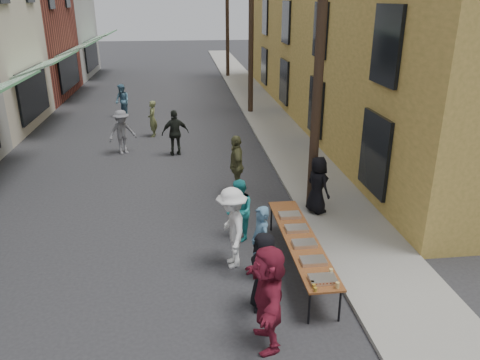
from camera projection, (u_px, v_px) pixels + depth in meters
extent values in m
plane|color=#28282B|center=(153.00, 278.00, 10.09)|extent=(120.00, 120.00, 0.00)
cube|color=gray|center=(264.00, 112.00, 24.51)|extent=(2.20, 60.00, 0.10)
cube|color=gray|center=(30.00, 14.00, 34.11)|extent=(8.00, 8.00, 9.00)
cube|color=olive|center=(394.00, 12.00, 22.48)|extent=(10.00, 28.00, 10.00)
cylinder|color=#2D2116|center=(320.00, 46.00, 11.72)|extent=(0.26, 0.26, 9.00)
cylinder|color=#2D2116|center=(251.00, 22.00, 22.81)|extent=(0.26, 0.26, 9.00)
cylinder|color=#2D2116|center=(227.00, 14.00, 33.90)|extent=(0.26, 0.26, 9.00)
cube|color=#622D17|center=(301.00, 239.00, 10.18)|extent=(0.70, 4.00, 0.04)
cylinder|color=black|center=(309.00, 308.00, 8.54)|extent=(0.04, 0.04, 0.71)
cylinder|color=black|center=(340.00, 305.00, 8.61)|extent=(0.04, 0.04, 0.71)
cylinder|color=black|center=(271.00, 218.00, 12.02)|extent=(0.04, 0.04, 0.71)
cylinder|color=black|center=(293.00, 217.00, 12.08)|extent=(0.04, 0.04, 0.71)
cube|color=maroon|center=(323.00, 279.00, 8.63)|extent=(0.50, 0.33, 0.08)
cube|color=#B2B2B7|center=(313.00, 261.00, 9.23)|extent=(0.50, 0.33, 0.08)
cube|color=tan|center=(304.00, 244.00, 9.88)|extent=(0.50, 0.33, 0.08)
cube|color=#B2B2B7|center=(297.00, 228.00, 10.52)|extent=(0.50, 0.33, 0.08)
cube|color=tan|center=(290.00, 215.00, 11.17)|extent=(0.50, 0.33, 0.08)
cylinder|color=#A57F26|center=(315.00, 289.00, 8.33)|extent=(0.07, 0.07, 0.08)
cylinder|color=#A57F26|center=(314.00, 286.00, 8.42)|extent=(0.07, 0.07, 0.08)
cylinder|color=#A57F26|center=(312.00, 283.00, 8.51)|extent=(0.07, 0.07, 0.08)
cylinder|color=tan|center=(337.00, 285.00, 8.41)|extent=(0.08, 0.08, 0.12)
imported|color=black|center=(264.00, 271.00, 8.86)|extent=(0.51, 0.78, 1.60)
imported|color=#49708D|center=(260.00, 243.00, 9.85)|extent=(0.52, 0.67, 1.64)
imported|color=teal|center=(239.00, 210.00, 11.44)|extent=(0.73, 0.86, 1.55)
imported|color=white|center=(232.00, 228.00, 10.25)|extent=(0.77, 1.25, 1.86)
imported|color=brown|center=(236.00, 165.00, 14.03)|extent=(0.46, 1.10, 1.87)
imported|color=maroon|center=(268.00, 297.00, 7.84)|extent=(0.57, 1.77, 1.90)
imported|color=black|center=(318.00, 185.00, 12.68)|extent=(0.78, 0.92, 1.60)
imported|color=slate|center=(122.00, 132.00, 17.84)|extent=(1.26, 1.09, 1.70)
imported|color=black|center=(175.00, 133.00, 17.64)|extent=(1.08, 0.60, 1.74)
imported|color=#656C3E|center=(152.00, 119.00, 20.09)|extent=(0.40, 0.58, 1.55)
imported|color=teal|center=(122.00, 101.00, 23.34)|extent=(0.99, 1.01, 1.64)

